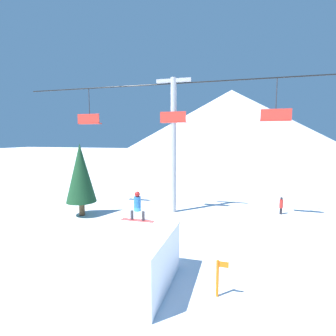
{
  "coord_description": "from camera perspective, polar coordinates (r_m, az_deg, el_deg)",
  "views": [
    {
      "loc": [
        3.76,
        -9.15,
        5.32
      ],
      "look_at": [
        0.11,
        3.81,
        3.74
      ],
      "focal_mm": 28.0,
      "sensor_mm": 36.0,
      "label": 1
    }
  ],
  "objects": [
    {
      "name": "trail_marker",
      "position": [
        9.6,
        10.82,
        -22.29
      ],
      "size": [
        0.41,
        0.1,
        1.27
      ],
      "color": "orange",
      "rests_on": "ground_plane"
    },
    {
      "name": "chairlift",
      "position": [
        18.29,
        1.19,
        7.67
      ],
      "size": [
        23.13,
        0.44,
        9.35
      ],
      "color": "#9E9EA3",
      "rests_on": "ground_plane"
    },
    {
      "name": "snow_ramp",
      "position": [
        10.0,
        -7.8,
        -19.14
      ],
      "size": [
        2.66,
        3.47,
        1.94
      ],
      "color": "white",
      "rests_on": "ground_plane"
    },
    {
      "name": "distant_skier",
      "position": [
        19.9,
        23.41,
        -7.38
      ],
      "size": [
        0.24,
        0.24,
        1.23
      ],
      "color": "black",
      "rests_on": "ground_plane"
    },
    {
      "name": "pine_tree_near",
      "position": [
        18.57,
        -18.5,
        -1.07
      ],
      "size": [
        2.02,
        2.02,
        4.93
      ],
      "color": "#4C3823",
      "rests_on": "ground_plane"
    },
    {
      "name": "snowboarder",
      "position": [
        10.79,
        -6.68,
        -8.33
      ],
      "size": [
        1.4,
        0.29,
        1.22
      ],
      "color": "#B22D2D",
      "rests_on": "snow_ramp"
    },
    {
      "name": "ground_plane",
      "position": [
        11.24,
        -6.28,
        -21.59
      ],
      "size": [
        220.0,
        220.0,
        0.0
      ],
      "primitive_type": "plane",
      "color": "white"
    },
    {
      "name": "mountain_ridge",
      "position": [
        90.89,
        13.52,
        9.7
      ],
      "size": [
        75.15,
        75.15,
        20.76
      ],
      "color": "silver",
      "rests_on": "ground_plane"
    }
  ]
}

